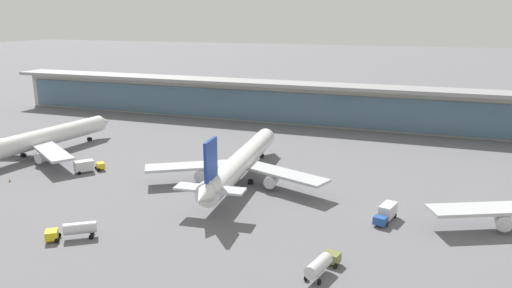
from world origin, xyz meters
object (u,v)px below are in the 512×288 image
at_px(service_truck_at_far_stand_olive, 322,264).
at_px(safety_cone_delta, 10,180).
at_px(service_truck_mid_apron_blue, 386,212).
at_px(service_truck_by_tail_yellow, 87,166).
at_px(airliner_centre_stand, 241,162).
at_px(airliner_left_stand, 33,141).
at_px(service_truck_under_wing_yellow, 74,230).

relative_size(service_truck_at_far_stand_olive, safety_cone_delta, 12.70).
xyz_separation_m(service_truck_mid_apron_blue, service_truck_by_tail_yellow, (-74.20, 5.15, 0.00)).
xyz_separation_m(airliner_centre_stand, service_truck_by_tail_yellow, (-39.24, -6.71, -3.13)).
height_order(service_truck_mid_apron_blue, safety_cone_delta, service_truck_mid_apron_blue).
height_order(airliner_left_stand, service_truck_at_far_stand_olive, airliner_left_stand).
height_order(airliner_centre_stand, service_truck_mid_apron_blue, airliner_centre_stand).
bearing_deg(airliner_centre_stand, service_truck_by_tail_yellow, -170.30).
bearing_deg(service_truck_mid_apron_blue, safety_cone_delta, -175.17).
height_order(service_truck_under_wing_yellow, service_truck_at_far_stand_olive, same).
xyz_separation_m(service_truck_mid_apron_blue, service_truck_at_far_stand_olive, (-7.38, -24.10, 0.02)).
distance_m(airliner_left_stand, service_truck_mid_apron_blue, 97.74).
bearing_deg(safety_cone_delta, airliner_left_stand, 118.69).
distance_m(airliner_left_stand, safety_cone_delta, 21.59).
distance_m(service_truck_mid_apron_blue, safety_cone_delta, 87.23).
height_order(airliner_left_stand, airliner_centre_stand, same).
relative_size(service_truck_under_wing_yellow, service_truck_at_far_stand_olive, 0.94).
height_order(service_truck_by_tail_yellow, service_truck_at_far_stand_olive, service_truck_by_tail_yellow).
relative_size(service_truck_mid_apron_blue, service_truck_at_far_stand_olive, 0.86).
bearing_deg(service_truck_mid_apron_blue, airliner_centre_stand, 161.26).
bearing_deg(service_truck_at_far_stand_olive, airliner_left_stand, 158.52).
bearing_deg(airliner_centre_stand, service_truck_mid_apron_blue, -18.74).
height_order(airliner_left_stand, service_truck_mid_apron_blue, airliner_left_stand).
bearing_deg(service_truck_under_wing_yellow, service_truck_by_tail_yellow, 125.37).
distance_m(airliner_left_stand, service_truck_by_tail_yellow, 23.84).
bearing_deg(safety_cone_delta, service_truck_at_far_stand_olive, -11.90).
bearing_deg(safety_cone_delta, airliner_centre_stand, 20.28).
bearing_deg(service_truck_by_tail_yellow, service_truck_at_far_stand_olive, -23.64).
bearing_deg(service_truck_by_tail_yellow, airliner_left_stand, 165.21).
relative_size(airliner_left_stand, airliner_centre_stand, 1.00).
bearing_deg(service_truck_by_tail_yellow, service_truck_under_wing_yellow, -54.63).
xyz_separation_m(airliner_left_stand, service_truck_mid_apron_blue, (97.04, -11.18, -3.13)).
distance_m(service_truck_mid_apron_blue, service_truck_at_far_stand_olive, 25.21).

